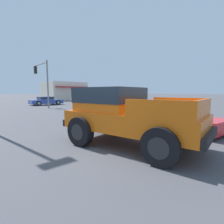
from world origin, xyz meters
TOP-DOWN VIEW (x-y plane):
  - ground_plane at (0.00, 0.00)m, footprint 320.00×320.00m
  - orange_pickup_truck at (0.29, -0.13)m, footprint 3.07×5.09m
  - red_convertible_car at (3.85, -0.15)m, footprint 2.20×4.58m
  - parked_car_blue at (5.59, 20.41)m, footprint 4.40×2.05m
  - parked_car_white at (12.77, 23.27)m, footprint 2.53×4.53m
  - traffic_light_main at (3.76, 16.66)m, footprint 0.38×4.31m
  - storefront_building at (15.07, 33.62)m, footprint 8.34×8.04m

SIDE VIEW (x-z plane):
  - ground_plane at x=0.00m, z-range 0.00..0.00m
  - red_convertible_car at x=3.85m, z-range -0.12..1.00m
  - parked_car_white at x=12.77m, z-range 0.01..1.14m
  - parked_car_blue at x=5.59m, z-range 0.02..1.19m
  - orange_pickup_truck at x=0.29m, z-range 0.14..2.13m
  - storefront_building at x=15.07m, z-range 0.00..4.03m
  - traffic_light_main at x=3.76m, z-range 1.10..6.41m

